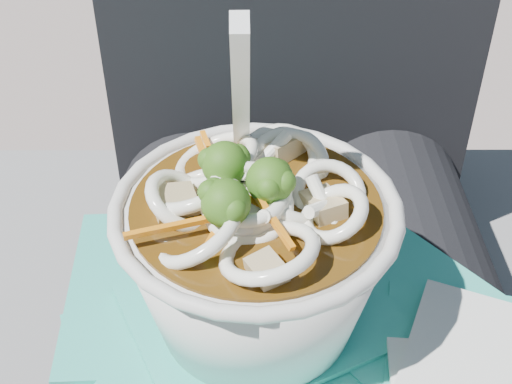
{
  "coord_description": "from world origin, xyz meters",
  "views": [
    {
      "loc": [
        -0.05,
        -0.33,
        1.0
      ],
      "look_at": [
        -0.04,
        -0.01,
        0.75
      ],
      "focal_mm": 50.0,
      "sensor_mm": 36.0,
      "label": 1
    }
  ],
  "objects": [
    {
      "name": "lap",
      "position": [
        0.0,
        0.0,
        0.55
      ],
      "size": [
        0.33,
        0.48,
        0.14
      ],
      "color": "black",
      "rests_on": "stone_ledge"
    },
    {
      "name": "person_body",
      "position": [
        -0.0,
        0.09,
        0.57
      ],
      "size": [
        0.34,
        0.94,
        1.02
      ],
      "color": "black",
      "rests_on": "ground"
    },
    {
      "name": "plastic_bag",
      "position": [
        -0.03,
        -0.03,
        0.63
      ],
      "size": [
        0.36,
        0.38,
        0.02
      ],
      "color": "#2AB19E",
      "rests_on": "lap"
    },
    {
      "name": "udon_bowl",
      "position": [
        -0.04,
        -0.01,
        0.7
      ],
      "size": [
        0.21,
        0.21,
        0.21
      ],
      "color": "silver",
      "rests_on": "plastic_bag"
    }
  ]
}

